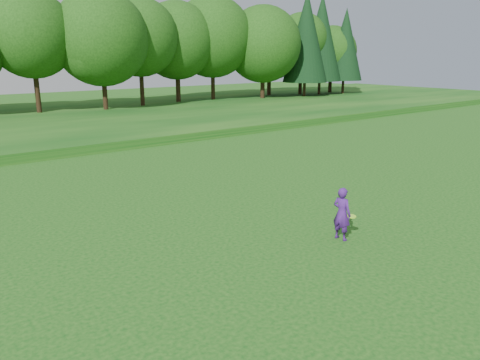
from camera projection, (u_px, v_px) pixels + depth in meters
ground at (268, 291)px, 11.81m from camera, size 140.00×140.00×0.00m
walking_path at (40, 157)px, 27.04m from camera, size 130.00×1.60×0.04m
woman at (342, 214)px, 14.89m from camera, size 0.61×0.70×1.73m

